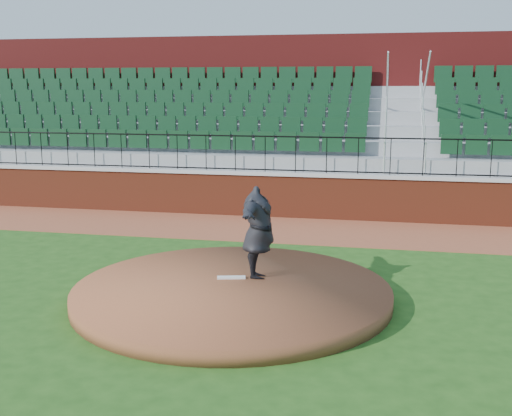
{
  "coord_description": "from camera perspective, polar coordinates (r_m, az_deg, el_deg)",
  "views": [
    {
      "loc": [
        2.51,
        -10.64,
        3.68
      ],
      "look_at": [
        0.0,
        1.5,
        1.3
      ],
      "focal_mm": 44.43,
      "sensor_mm": 36.0,
      "label": 1
    }
  ],
  "objects": [
    {
      "name": "concourse_wall",
      "position": [
        23.32,
        5.56,
        8.53
      ],
      "size": [
        34.0,
        0.5,
        5.5
      ],
      "primitive_type": "cube",
      "color": "maroon",
      "rests_on": "ground"
    },
    {
      "name": "field_wall",
      "position": [
        18.08,
        3.54,
        1.04
      ],
      "size": [
        34.0,
        0.35,
        1.2
      ],
      "primitive_type": "cube",
      "color": "maroon",
      "rests_on": "ground"
    },
    {
      "name": "wall_cap",
      "position": [
        17.98,
        3.56,
        3.08
      ],
      "size": [
        34.0,
        0.45,
        0.1
      ],
      "primitive_type": "cube",
      "color": "#B7B7B7",
      "rests_on": "field_wall"
    },
    {
      "name": "warning_track",
      "position": [
        16.65,
        2.72,
        -1.9
      ],
      "size": [
        34.0,
        3.2,
        0.01
      ],
      "primitive_type": "cube",
      "color": "brown",
      "rests_on": "ground"
    },
    {
      "name": "ground",
      "position": [
        11.54,
        -1.52,
        -7.74
      ],
      "size": [
        90.0,
        90.0,
        0.0
      ],
      "primitive_type": "plane",
      "color": "#204B15",
      "rests_on": "ground"
    },
    {
      "name": "pitchers_mound",
      "position": [
        11.21,
        -2.16,
        -7.63
      ],
      "size": [
        5.55,
        5.55,
        0.25
      ],
      "primitive_type": "cylinder",
      "color": "brown",
      "rests_on": "ground"
    },
    {
      "name": "pitcher",
      "position": [
        11.42,
        0.19,
        -2.21
      ],
      "size": [
        0.76,
        2.13,
        1.69
      ],
      "primitive_type": "imported",
      "rotation": [
        0.0,
        0.0,
        1.67
      ],
      "color": "black",
      "rests_on": "pitchers_mound"
    },
    {
      "name": "seating_stands",
      "position": [
        20.57,
        4.69,
        6.98
      ],
      "size": [
        34.0,
        5.1,
        4.6
      ],
      "primitive_type": null,
      "color": "gray",
      "rests_on": "ground"
    },
    {
      "name": "pitching_rubber",
      "position": [
        11.59,
        -2.24,
        -6.27
      ],
      "size": [
        0.53,
        0.25,
        0.03
      ],
      "primitive_type": "cube",
      "rotation": [
        0.0,
        0.0,
        0.24
      ],
      "color": "white",
      "rests_on": "pitchers_mound"
    },
    {
      "name": "wall_railing",
      "position": [
        17.92,
        3.58,
        4.82
      ],
      "size": [
        34.0,
        0.05,
        1.0
      ],
      "primitive_type": null,
      "color": "black",
      "rests_on": "wall_cap"
    }
  ]
}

